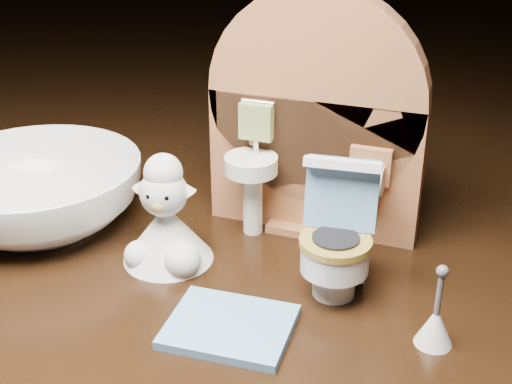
% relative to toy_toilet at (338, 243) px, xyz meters
% --- Properties ---
extents(backdrop_panel, '(0.13, 0.05, 0.15)m').
position_rel_toy_toilet_xyz_m(backdrop_panel, '(-0.03, 0.06, 0.04)').
color(backdrop_panel, '#A3643B').
rests_on(backdrop_panel, ground).
extents(toy_toilet, '(0.04, 0.05, 0.08)m').
position_rel_toy_toilet_xyz_m(toy_toilet, '(0.00, 0.00, 0.00)').
color(toy_toilet, white).
rests_on(toy_toilet, ground).
extents(bath_mat, '(0.06, 0.05, 0.00)m').
position_rel_toy_toilet_xyz_m(bath_mat, '(-0.04, -0.06, -0.03)').
color(bath_mat, '#6499CD').
rests_on(bath_mat, ground).
extents(toilet_brush, '(0.02, 0.02, 0.04)m').
position_rel_toy_toilet_xyz_m(toilet_brush, '(0.06, -0.03, -0.02)').
color(toilet_brush, white).
rests_on(toilet_brush, ground).
extents(plush_lamb, '(0.05, 0.05, 0.07)m').
position_rel_toy_toilet_xyz_m(plush_lamb, '(-0.10, -0.01, -0.00)').
color(plush_lamb, silver).
rests_on(plush_lamb, ground).
extents(ceramic_bowl, '(0.16, 0.16, 0.04)m').
position_rel_toy_toilet_xyz_m(ceramic_bowl, '(-0.20, 0.01, -0.01)').
color(ceramic_bowl, white).
rests_on(ceramic_bowl, ground).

